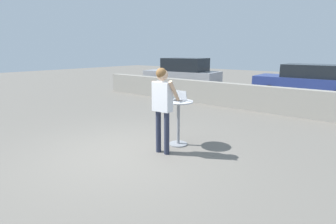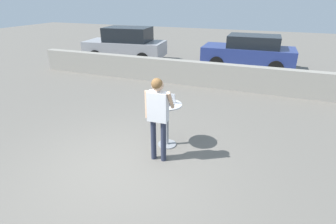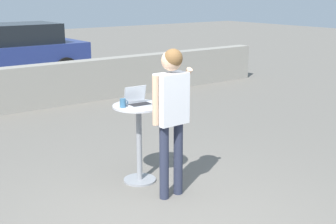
{
  "view_description": "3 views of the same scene",
  "coord_description": "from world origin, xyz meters",
  "px_view_note": "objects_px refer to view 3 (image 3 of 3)",
  "views": [
    {
      "loc": [
        3.89,
        -3.36,
        2.08
      ],
      "look_at": [
        0.68,
        0.62,
        0.89
      ],
      "focal_mm": 28.0,
      "sensor_mm": 36.0,
      "label": 1
    },
    {
      "loc": [
        2.41,
        -3.66,
        3.12
      ],
      "look_at": [
        0.72,
        0.73,
        1.04
      ],
      "focal_mm": 28.0,
      "sensor_mm": 36.0,
      "label": 2
    },
    {
      "loc": [
        -2.56,
        -3.54,
        2.38
      ],
      "look_at": [
        0.6,
        0.69,
        1.01
      ],
      "focal_mm": 50.0,
      "sensor_mm": 36.0,
      "label": 3
    }
  ],
  "objects_px": {
    "laptop": "(138,101)",
    "cafe_table": "(139,132)",
    "coffee_mug": "(123,103)",
    "standing_person": "(171,104)",
    "parked_car_near_street": "(9,52)"
  },
  "relations": [
    {
      "from": "cafe_table",
      "to": "coffee_mug",
      "type": "relative_size",
      "value": 8.94
    },
    {
      "from": "parked_car_near_street",
      "to": "standing_person",
      "type": "bearing_deg",
      "value": -96.47
    },
    {
      "from": "coffee_mug",
      "to": "parked_car_near_street",
      "type": "relative_size",
      "value": 0.03
    },
    {
      "from": "cafe_table",
      "to": "coffee_mug",
      "type": "distance_m",
      "value": 0.46
    },
    {
      "from": "parked_car_near_street",
      "to": "laptop",
      "type": "bearing_deg",
      "value": -97.3
    },
    {
      "from": "laptop",
      "to": "coffee_mug",
      "type": "xyz_separation_m",
      "value": [
        -0.22,
        0.0,
        0.0
      ]
    },
    {
      "from": "coffee_mug",
      "to": "laptop",
      "type": "bearing_deg",
      "value": -1.27
    },
    {
      "from": "cafe_table",
      "to": "parked_car_near_street",
      "type": "bearing_deg",
      "value": 82.69
    },
    {
      "from": "standing_person",
      "to": "parked_car_near_street",
      "type": "xyz_separation_m",
      "value": [
        0.96,
        8.45,
        -0.34
      ]
    },
    {
      "from": "cafe_table",
      "to": "standing_person",
      "type": "bearing_deg",
      "value": -85.51
    },
    {
      "from": "coffee_mug",
      "to": "standing_person",
      "type": "relative_size",
      "value": 0.06
    },
    {
      "from": "standing_person",
      "to": "parked_car_near_street",
      "type": "bearing_deg",
      "value": 83.53
    },
    {
      "from": "laptop",
      "to": "parked_car_near_street",
      "type": "distance_m",
      "value": 7.9
    },
    {
      "from": "laptop",
      "to": "cafe_table",
      "type": "bearing_deg",
      "value": -104.34
    },
    {
      "from": "cafe_table",
      "to": "standing_person",
      "type": "height_order",
      "value": "standing_person"
    }
  ]
}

